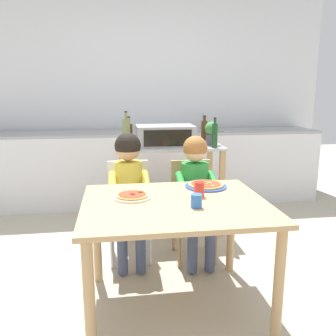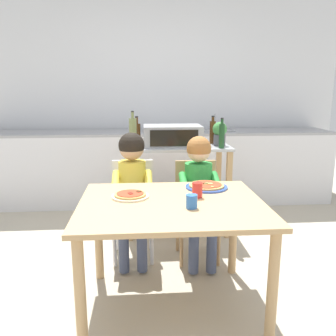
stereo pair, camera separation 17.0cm
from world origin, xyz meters
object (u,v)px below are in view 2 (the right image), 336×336
Objects in this scene: potted_herb_plant at (220,133)px; child_in_yellow_shirt at (132,180)px; dining_chair_right at (197,202)px; pizza_plate_blue_rimmed at (207,186)px; drinking_cup_blue at (192,201)px; bottle_brown_beer at (133,135)px; drinking_cup_red at (197,190)px; bottle_squat_spirits at (137,133)px; kitchen_island_cart at (177,175)px; child_in_green_shirt at (199,184)px; bottle_dark_olive_oil at (222,135)px; dining_chair_left at (133,202)px; bottle_tall_green_wine at (133,133)px; bottle_clear_vinegar at (213,132)px; toaster_oven at (172,136)px; dining_table at (172,217)px; pizza_plate_cream at (130,195)px.

child_in_yellow_shirt is at bearing -144.24° from potted_herb_plant.
dining_chair_right is at bearing -118.95° from potted_herb_plant.
drinking_cup_blue reaches higher than pizza_plate_blue_rimmed.
bottle_brown_beer reaches higher than drinking_cup_red.
bottle_squat_spirits reaches higher than pizza_plate_blue_rimmed.
dining_chair_right is at bearing -79.44° from kitchen_island_cart.
child_in_green_shirt is 0.76m from drinking_cup_blue.
bottle_brown_beer is 2.69× the size of drinking_cup_red.
bottle_dark_olive_oil is 1.34m from drinking_cup_blue.
bottle_brown_beer reaches higher than drinking_cup_blue.
child_in_yellow_shirt is (-0.83, -0.60, -0.30)m from potted_herb_plant.
bottle_dark_olive_oil is 0.35× the size of dining_chair_left.
bottle_tall_green_wine is 1.17m from drinking_cup_red.
bottle_tall_green_wine is at bearing 134.69° from child_in_green_shirt.
bottle_clear_vinegar reaches higher than pizza_plate_blue_rimmed.
bottle_brown_beer is 0.15m from bottle_tall_green_wine.
bottle_tall_green_wine reaches higher than bottle_clear_vinegar.
bottle_tall_green_wine reaches higher than potted_herb_plant.
drinking_cup_red reaches higher than drinking_cup_blue.
bottle_clear_vinegar reaches higher than bottle_brown_beer.
bottle_clear_vinegar is 1.61m from drinking_cup_blue.
drinking_cup_blue is (0.37, -1.42, -0.21)m from bottle_brown_beer.
drinking_cup_red is at bearing -98.95° from dining_chair_right.
potted_herb_plant is at bearing -1.33° from bottle_brown_beer.
bottle_tall_green_wine is 0.33× the size of child_in_yellow_shirt.
bottle_tall_green_wine is at bearing 111.99° from drinking_cup_red.
toaster_oven is 1.02m from pizza_plate_blue_rimmed.
child_in_green_shirt reaches higher than dining_chair_left.
potted_herb_plant is 1.49m from drinking_cup_blue.
kitchen_island_cart is at bearing 82.77° from dining_table.
child_in_yellow_shirt is (-0.26, 0.67, 0.07)m from dining_table.
kitchen_island_cart is 12.41× the size of drinking_cup_blue.
bottle_dark_olive_oil is 1.06× the size of bottle_brown_beer.
bottle_squat_spirits is 1.04× the size of bottle_brown_beer.
child_in_yellow_shirt is at bearing 90.03° from pizza_plate_cream.
child_in_green_shirt is (-0.26, -0.80, -0.32)m from bottle_clear_vinegar.
bottle_clear_vinegar reaches higher than bottle_squat_spirits.
bottle_squat_spirits is 1.01m from child_in_green_shirt.
dining_chair_right is at bearing -74.42° from toaster_oven.
bottle_squat_spirits is 2.80× the size of drinking_cup_red.
dining_chair_left reaches higher than pizza_plate_cream.
toaster_oven is 0.52× the size of child_in_yellow_shirt.
pizza_plate_blue_rimmed is (0.27, 0.30, 0.11)m from dining_table.
bottle_dark_olive_oil is 1.02× the size of bottle_squat_spirits.
child_in_yellow_shirt is at bearing -89.75° from bottle_brown_beer.
dining_chair_right is at bearing 48.79° from pizza_plate_cream.
bottle_clear_vinegar reaches higher than dining_chair_left.
bottle_squat_spirits is 0.99× the size of bottle_clear_vinegar.
potted_herb_plant is (0.02, 0.16, 0.00)m from bottle_dark_olive_oil.
pizza_plate_blue_rimmed is at bearing -81.02° from toaster_oven.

